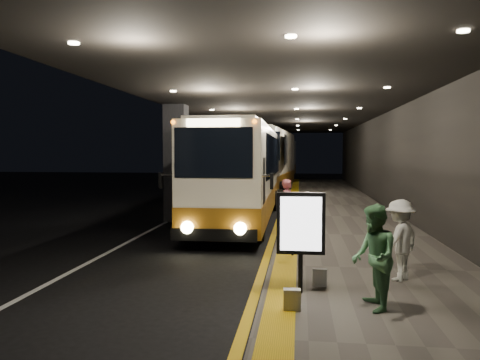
# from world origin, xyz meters

# --- Properties ---
(ground) EXTENTS (90.00, 90.00, 0.00)m
(ground) POSITION_xyz_m (0.00, 0.00, 0.00)
(ground) COLOR black
(lane_line_white) EXTENTS (0.12, 50.00, 0.01)m
(lane_line_white) POSITION_xyz_m (-1.80, 5.00, 0.01)
(lane_line_white) COLOR silver
(lane_line_white) RESTS_ON ground
(kerb_stripe_yellow) EXTENTS (0.18, 50.00, 0.01)m
(kerb_stripe_yellow) POSITION_xyz_m (2.35, 5.00, 0.01)
(kerb_stripe_yellow) COLOR gold
(kerb_stripe_yellow) RESTS_ON ground
(sidewalk) EXTENTS (4.50, 50.00, 0.15)m
(sidewalk) POSITION_xyz_m (4.75, 5.00, 0.07)
(sidewalk) COLOR #514C44
(sidewalk) RESTS_ON ground
(tactile_strip) EXTENTS (0.50, 50.00, 0.01)m
(tactile_strip) POSITION_xyz_m (2.85, 5.00, 0.16)
(tactile_strip) COLOR gold
(tactile_strip) RESTS_ON sidewalk
(terminal_wall) EXTENTS (0.10, 50.00, 6.00)m
(terminal_wall) POSITION_xyz_m (7.00, 5.00, 3.00)
(terminal_wall) COLOR black
(terminal_wall) RESTS_ON ground
(support_columns) EXTENTS (0.80, 24.80, 4.40)m
(support_columns) POSITION_xyz_m (-1.50, 4.00, 2.20)
(support_columns) COLOR black
(support_columns) RESTS_ON ground
(canopy) EXTENTS (9.00, 50.00, 0.40)m
(canopy) POSITION_xyz_m (2.50, 5.00, 4.60)
(canopy) COLOR black
(canopy) RESTS_ON support_columns
(coach_main) EXTENTS (2.43, 11.20, 3.47)m
(coach_main) POSITION_xyz_m (0.98, 3.86, 1.67)
(coach_main) COLOR beige
(coach_main) RESTS_ON ground
(coach_second) EXTENTS (3.40, 12.60, 3.91)m
(coach_second) POSITION_xyz_m (1.04, 16.25, 1.88)
(coach_second) COLOR beige
(coach_second) RESTS_ON ground
(coach_third) EXTENTS (3.22, 12.19, 3.79)m
(coach_third) POSITION_xyz_m (1.12, 31.82, 1.82)
(coach_third) COLOR beige
(coach_third) RESTS_ON ground
(passenger_boarding) EXTENTS (0.54, 0.68, 1.64)m
(passenger_boarding) POSITION_xyz_m (2.80, 1.15, 0.97)
(passenger_boarding) COLOR #AE5159
(passenger_boarding) RESTS_ON sidewalk
(passenger_waiting_green) EXTENTS (0.56, 0.84, 1.66)m
(passenger_waiting_green) POSITION_xyz_m (4.31, -5.88, 0.98)
(passenger_waiting_green) COLOR #447B4C
(passenger_waiting_green) RESTS_ON sidewalk
(passenger_waiting_white) EXTENTS (1.03, 1.06, 1.56)m
(passenger_waiting_white) POSITION_xyz_m (5.07, -4.06, 0.93)
(passenger_waiting_white) COLOR silver
(passenger_waiting_white) RESTS_ON sidewalk
(bag_polka) EXTENTS (0.27, 0.15, 0.32)m
(bag_polka) POSITION_xyz_m (3.53, -4.66, 0.31)
(bag_polka) COLOR black
(bag_polka) RESTS_ON sidewalk
(bag_plain) EXTENTS (0.27, 0.17, 0.33)m
(bag_plain) POSITION_xyz_m (3.05, -6.07, 0.32)
(bag_plain) COLOR beige
(bag_plain) RESTS_ON sidewalk
(info_sign) EXTENTS (0.84, 0.13, 1.77)m
(info_sign) POSITION_xyz_m (3.18, -5.15, 1.34)
(info_sign) COLOR black
(info_sign) RESTS_ON sidewalk
(stanchion_post) EXTENTS (0.05, 0.05, 1.04)m
(stanchion_post) POSITION_xyz_m (2.99, -2.19, 0.67)
(stanchion_post) COLOR black
(stanchion_post) RESTS_ON sidewalk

